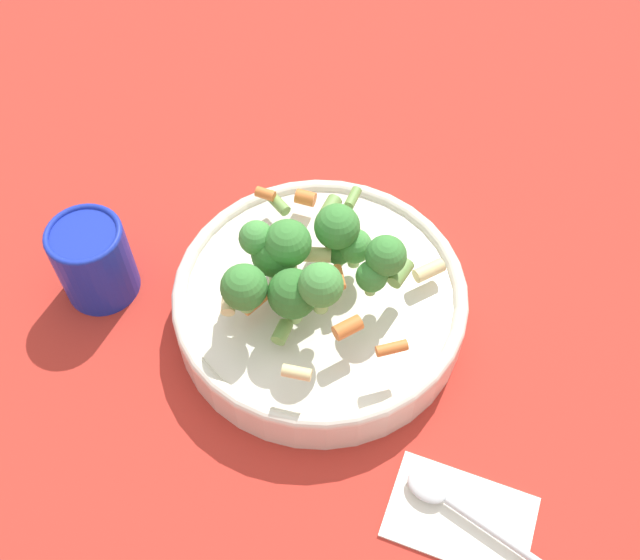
% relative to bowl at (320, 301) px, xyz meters
% --- Properties ---
extents(ground_plane, '(3.00, 3.00, 0.00)m').
position_rel_bowl_xyz_m(ground_plane, '(0.00, 0.00, -0.03)').
color(ground_plane, '#B72D23').
extents(bowl, '(0.28, 0.28, 0.05)m').
position_rel_bowl_xyz_m(bowl, '(0.00, 0.00, 0.00)').
color(bowl, silver).
rests_on(bowl, ground_plane).
extents(pasta_salad, '(0.20, 0.23, 0.08)m').
position_rel_bowl_xyz_m(pasta_salad, '(0.01, -0.00, 0.07)').
color(pasta_salad, '#8CB766').
rests_on(pasta_salad, bowl).
extents(cup, '(0.07, 0.07, 0.09)m').
position_rel_bowl_xyz_m(cup, '(0.16, -0.16, 0.02)').
color(cup, '#192DAD').
rests_on(cup, ground_plane).
extents(napkin, '(0.13, 0.14, 0.01)m').
position_rel_bowl_xyz_m(napkin, '(0.02, 0.23, -0.02)').
color(napkin, white).
rests_on(napkin, ground_plane).
extents(spoon, '(0.06, 0.15, 0.01)m').
position_rel_bowl_xyz_m(spoon, '(0.02, 0.22, -0.02)').
color(spoon, silver).
rests_on(spoon, napkin).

